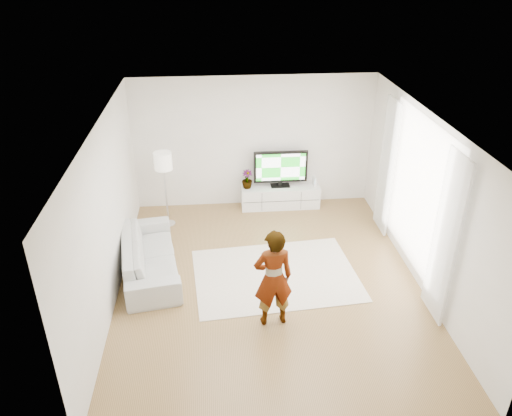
{
  "coord_description": "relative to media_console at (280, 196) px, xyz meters",
  "views": [
    {
      "loc": [
        -0.82,
        -6.8,
        5.06
      ],
      "look_at": [
        -0.19,
        0.4,
        1.23
      ],
      "focal_mm": 35.0,
      "sensor_mm": 36.0,
      "label": 1
    }
  ],
  "objects": [
    {
      "name": "floor",
      "position": [
        -0.55,
        -2.76,
        -0.24
      ],
      "size": [
        6.0,
        6.0,
        0.0
      ],
      "primitive_type": "plane",
      "color": "#9B7446",
      "rests_on": "ground"
    },
    {
      "name": "ceiling",
      "position": [
        -0.55,
        -2.76,
        2.56
      ],
      "size": [
        6.0,
        6.0,
        0.0
      ],
      "primitive_type": "plane",
      "color": "white",
      "rests_on": "wall_back"
    },
    {
      "name": "wall_left",
      "position": [
        -3.05,
        -2.76,
        1.16
      ],
      "size": [
        0.02,
        6.0,
        2.8
      ],
      "primitive_type": "cube",
      "color": "white",
      "rests_on": "floor"
    },
    {
      "name": "wall_right",
      "position": [
        1.95,
        -2.76,
        1.16
      ],
      "size": [
        0.02,
        6.0,
        2.8
      ],
      "primitive_type": "cube",
      "color": "white",
      "rests_on": "floor"
    },
    {
      "name": "wall_back",
      "position": [
        -0.55,
        0.24,
        1.16
      ],
      "size": [
        5.0,
        0.02,
        2.8
      ],
      "primitive_type": "cube",
      "color": "white",
      "rests_on": "floor"
    },
    {
      "name": "wall_front",
      "position": [
        -0.55,
        -5.76,
        1.16
      ],
      "size": [
        5.0,
        0.02,
        2.8
      ],
      "primitive_type": "cube",
      "color": "white",
      "rests_on": "floor"
    },
    {
      "name": "window",
      "position": [
        1.93,
        -2.46,
        1.21
      ],
      "size": [
        0.01,
        2.6,
        2.5
      ],
      "primitive_type": "cube",
      "color": "white",
      "rests_on": "wall_right"
    },
    {
      "name": "curtain_near",
      "position": [
        1.85,
        -3.76,
        1.11
      ],
      "size": [
        0.04,
        0.7,
        2.6
      ],
      "primitive_type": "cube",
      "color": "white",
      "rests_on": "floor"
    },
    {
      "name": "curtain_far",
      "position": [
        1.85,
        -1.16,
        1.11
      ],
      "size": [
        0.04,
        0.7,
        2.6
      ],
      "primitive_type": "cube",
      "color": "white",
      "rests_on": "floor"
    },
    {
      "name": "media_console",
      "position": [
        0.0,
        0.0,
        0.0
      ],
      "size": [
        1.68,
        0.48,
        0.47
      ],
      "color": "white",
      "rests_on": "floor"
    },
    {
      "name": "television",
      "position": [
        0.0,
        0.03,
        0.67
      ],
      "size": [
        1.14,
        0.22,
        0.79
      ],
      "color": "black",
      "rests_on": "media_console"
    },
    {
      "name": "game_console",
      "position": [
        0.73,
        -0.0,
        0.33
      ],
      "size": [
        0.07,
        0.15,
        0.2
      ],
      "rotation": [
        0.0,
        0.0,
        0.17
      ],
      "color": "white",
      "rests_on": "media_console"
    },
    {
      "name": "potted_plant",
      "position": [
        -0.71,
        0.0,
        0.44
      ],
      "size": [
        0.25,
        0.25,
        0.4
      ],
      "primitive_type": "imported",
      "rotation": [
        0.0,
        0.0,
        0.15
      ],
      "color": "#3F7238",
      "rests_on": "media_console"
    },
    {
      "name": "rug",
      "position": [
        -0.41,
        -2.55,
        -0.23
      ],
      "size": [
        2.92,
        2.21,
        0.01
      ],
      "primitive_type": "cube",
      "rotation": [
        0.0,
        0.0,
        0.08
      ],
      "color": "beige",
      "rests_on": "floor"
    },
    {
      "name": "player",
      "position": [
        -0.61,
        -3.74,
        0.57
      ],
      "size": [
        0.62,
        0.44,
        1.58
      ],
      "primitive_type": "imported",
      "rotation": [
        0.0,
        0.0,
        3.26
      ],
      "color": "#334772",
      "rests_on": "rug"
    },
    {
      "name": "sofa",
      "position": [
        -2.57,
        -2.23,
        0.09
      ],
      "size": [
        1.21,
        2.34,
        0.65
      ],
      "primitive_type": "imported",
      "rotation": [
        0.0,
        0.0,
        1.73
      ],
      "color": "#B5B5B0",
      "rests_on": "floor"
    },
    {
      "name": "floor_lamp",
      "position": [
        -2.37,
        -0.58,
        1.08
      ],
      "size": [
        0.34,
        0.34,
        1.55
      ],
      "color": "silver",
      "rests_on": "floor"
    }
  ]
}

